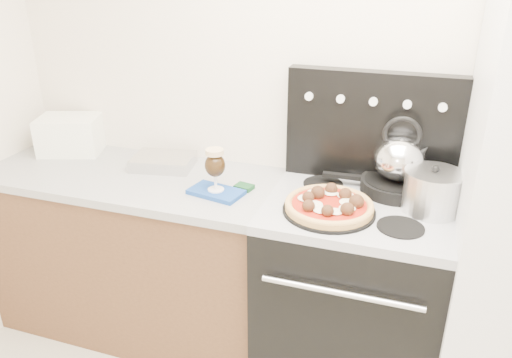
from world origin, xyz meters
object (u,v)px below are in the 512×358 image
at_px(base_cabinet, 140,255).
at_px(pizza_pan, 329,210).
at_px(toaster_oven, 70,135).
at_px(beer_glass, 215,170).
at_px(stove_body, 350,298).
at_px(stock_pot, 432,193).
at_px(pizza, 329,204).
at_px(skillet, 396,186).
at_px(tea_kettle, 400,154).
at_px(oven_mitt, 216,192).

relative_size(base_cabinet, pizza_pan, 3.87).
bearing_deg(toaster_oven, beer_glass, -33.50).
height_order(toaster_oven, beer_glass, beer_glass).
bearing_deg(stove_body, pizza_pan, -134.35).
distance_m(beer_glass, stock_pot, 0.90).
height_order(stove_body, stock_pot, stock_pot).
xyz_separation_m(pizza, stock_pot, (0.39, 0.14, 0.04)).
bearing_deg(stock_pot, toaster_oven, 175.32).
relative_size(stove_body, pizza, 2.48).
height_order(base_cabinet, skillet, skillet).
bearing_deg(pizza, tea_kettle, 49.50).
distance_m(pizza_pan, tea_kettle, 0.41).
relative_size(base_cabinet, toaster_oven, 4.69).
bearing_deg(stove_body, pizza, -134.35).
xyz_separation_m(stove_body, beer_glass, (-0.62, -0.06, 0.58)).
bearing_deg(oven_mitt, beer_glass, 0.00).
relative_size(pizza_pan, stock_pot, 1.68).
relative_size(pizza_pan, pizza, 1.06).
bearing_deg(stove_body, beer_glass, -174.27).
distance_m(toaster_oven, stock_pot, 1.84).
bearing_deg(base_cabinet, toaster_oven, 160.83).
height_order(beer_glass, stock_pot, beer_glass).
bearing_deg(pizza_pan, base_cabinet, 172.47).
relative_size(toaster_oven, pizza_pan, 0.82).
distance_m(pizza_pan, stock_pot, 0.42).
bearing_deg(stove_body, oven_mitt, -174.27).
xyz_separation_m(tea_kettle, stock_pot, (0.14, -0.14, -0.09)).
relative_size(stove_body, pizza_pan, 2.35).
relative_size(beer_glass, skillet, 0.64).
bearing_deg(oven_mitt, tea_kettle, 17.43).
bearing_deg(pizza, toaster_oven, 168.73).
bearing_deg(base_cabinet, pizza, -7.53).
height_order(pizza_pan, pizza, pizza).
height_order(base_cabinet, pizza_pan, pizza_pan).
bearing_deg(skillet, tea_kettle, 180.00).
xyz_separation_m(base_cabinet, pizza, (1.00, -0.13, 0.53)).
distance_m(stove_body, beer_glass, 0.85).
bearing_deg(stock_pot, beer_glass, -174.02).
distance_m(stove_body, toaster_oven, 1.66).
height_order(beer_glass, tea_kettle, tea_kettle).
bearing_deg(toaster_oven, pizza, -30.19).
distance_m(oven_mitt, pizza_pan, 0.52).
height_order(pizza, stock_pot, stock_pot).
relative_size(base_cabinet, oven_mitt, 6.14).
distance_m(base_cabinet, stove_body, 1.11).
distance_m(toaster_oven, tea_kettle, 1.70).
height_order(stove_body, skillet, skillet).
distance_m(beer_glass, tea_kettle, 0.79).
relative_size(pizza, skillet, 1.16).
height_order(oven_mitt, stock_pot, stock_pot).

